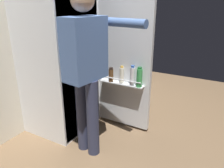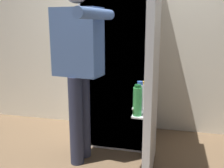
# 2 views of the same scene
# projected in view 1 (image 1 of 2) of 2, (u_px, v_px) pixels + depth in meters

# --- Properties ---
(ground_plane) EXTENTS (5.48, 5.48, 0.00)m
(ground_plane) POSITION_uv_depth(u_px,v_px,m) (102.00, 137.00, 2.57)
(ground_plane) COLOR brown
(kitchen_wall) EXTENTS (4.40, 0.10, 2.70)m
(kitchen_wall) POSITION_uv_depth(u_px,v_px,m) (30.00, 14.00, 2.53)
(kitchen_wall) COLOR silver
(kitchen_wall) RESTS_ON ground_plane
(refrigerator) EXTENTS (0.75, 1.31, 1.73)m
(refrigerator) POSITION_uv_depth(u_px,v_px,m) (64.00, 59.00, 2.52)
(refrigerator) COLOR silver
(refrigerator) RESTS_ON ground_plane
(person) EXTENTS (0.53, 0.74, 1.60)m
(person) POSITION_uv_depth(u_px,v_px,m) (86.00, 63.00, 2.02)
(person) COLOR #2D334C
(person) RESTS_ON ground_plane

